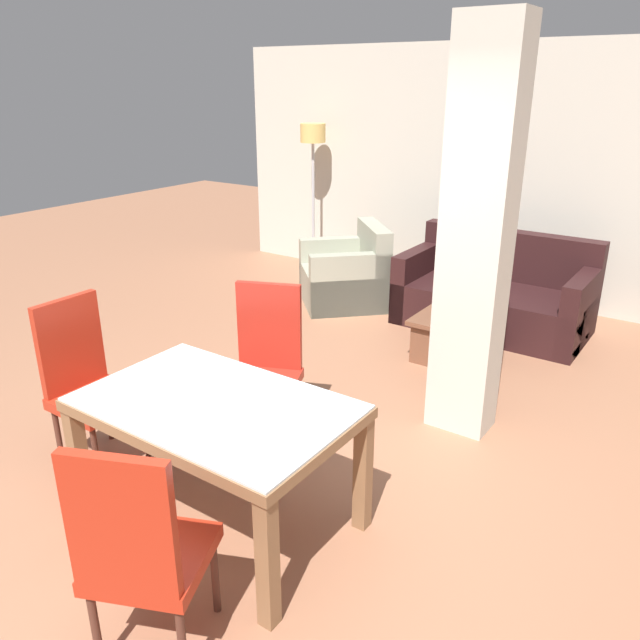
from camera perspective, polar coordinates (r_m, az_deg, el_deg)
ground_plane at (r=3.74m, az=-8.86°, el=-17.56°), size 18.00×18.00×0.00m
back_wall at (r=7.11m, az=17.71°, el=12.37°), size 7.20×0.09×2.70m
divider_pillar at (r=4.17m, az=14.08°, el=7.04°), size 0.42×0.30×2.70m
dining_table at (r=3.40m, az=-9.42°, el=-9.80°), size 1.44×0.91×0.75m
dining_chair_far_left at (r=4.18m, az=-5.01°, el=-3.72°), size 0.60×0.60×1.08m
dining_chair_head_left at (r=4.19m, az=-20.60°, el=-4.99°), size 0.46×0.46×1.08m
dining_chair_near_right at (r=2.76m, az=-16.11°, el=-19.38°), size 0.61×0.61×1.08m
sofa at (r=6.41m, az=15.67°, el=2.01°), size 1.79×0.93×0.91m
armchair at (r=6.82m, az=2.51°, el=3.92°), size 1.20×1.20×0.87m
coffee_table at (r=5.56m, az=11.76°, el=-1.74°), size 0.62×0.54×0.39m
bottle at (r=5.52m, az=10.98°, el=1.49°), size 0.08×0.08×0.28m
floor_lamp at (r=7.85m, az=-0.65°, el=15.40°), size 0.30×0.30×1.82m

